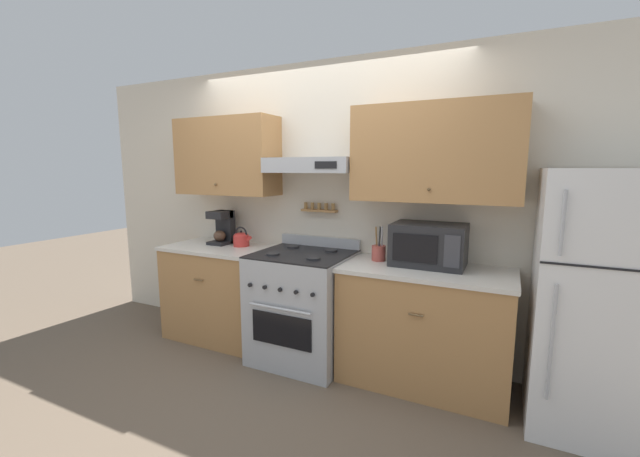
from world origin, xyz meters
The scene contains 10 objects.
ground_plane centered at (0.00, 0.00, 0.00)m, with size 16.00×16.00×0.00m, color brown.
wall_back centered at (0.04, 0.59, 1.43)m, with size 5.20×0.46×2.55m.
counter_left centered at (-0.91, 0.32, 0.45)m, with size 1.05×0.64×0.90m.
counter_right centered at (1.01, 0.32, 0.45)m, with size 1.24×0.64×0.90m.
stove_range centered at (0.00, 0.27, 0.47)m, with size 0.77×0.74×1.02m.
refrigerator centered at (2.09, 0.27, 0.81)m, with size 0.77×0.72×1.63m.
tea_kettle centered at (-0.74, 0.41, 0.97)m, with size 0.19×0.15×0.19m.
coffee_maker centered at (-0.98, 0.44, 1.06)m, with size 0.18×0.23×0.32m.
microwave centered at (1.00, 0.43, 1.06)m, with size 0.54×0.38×0.32m.
utensil_crock centered at (0.61, 0.41, 0.97)m, with size 0.11×0.11×0.28m.
Camera 1 is at (1.53, -2.55, 1.63)m, focal length 22.00 mm.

